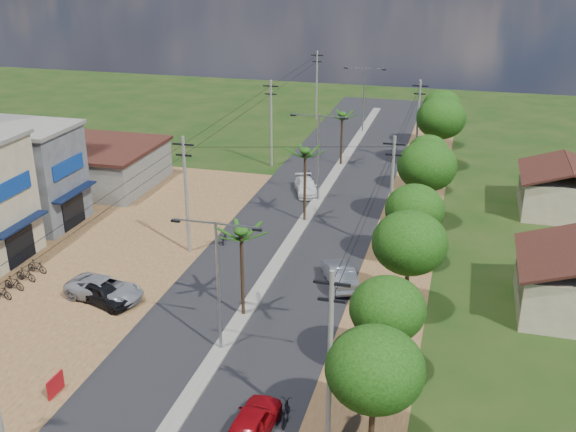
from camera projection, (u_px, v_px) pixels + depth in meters
The scene contains 37 objects.
ground at pixel (221, 351), 38.53m from camera, with size 160.00×160.00×0.00m, color black.
road at pixel (289, 245), 51.95m from camera, with size 12.00×110.00×0.04m, color black.
median at pixel (299, 230), 54.61m from camera, with size 1.00×90.00×0.18m, color #605E56.
dirt_lot_west at pixel (67, 262), 49.31m from camera, with size 18.00×46.00×0.04m, color brown.
dirt_shoulder_east at pixel (400, 258), 49.90m from camera, with size 5.00×90.00×0.03m, color brown.
shophouse_grey at pixel (26, 175), 54.81m from camera, with size 9.00×6.40×8.30m.
low_shed at pixel (102, 166), 64.35m from camera, with size 10.40×10.40×3.95m.
house_east_far at pixel (565, 186), 57.62m from camera, with size 7.60×7.50×4.60m.
tree_east_a at pixel (375, 369), 29.18m from camera, with size 4.40×4.40×6.37m.
tree_east_b at pixel (388, 309), 34.74m from camera, with size 4.00×4.00×5.83m.
tree_east_c at pixel (410, 243), 40.63m from camera, with size 4.60×4.60×6.83m.
tree_east_d at pixel (415, 210), 47.17m from camera, with size 4.20×4.20×6.13m.
tree_east_e at pixel (427, 166), 54.00m from camera, with size 4.80×4.80×7.14m.
tree_east_f at pixel (428, 152), 61.70m from camera, with size 3.80×3.80×5.52m.
tree_east_g at pixel (441, 118), 68.21m from camera, with size 5.00×5.00×7.38m.
tree_east_h at pixel (442, 107), 75.67m from camera, with size 4.40×4.40×6.52m.
palm_median_near at pixel (241, 235), 40.04m from camera, with size 2.00×2.00×6.15m.
palm_median_mid at pixel (305, 154), 54.22m from camera, with size 2.00×2.00×6.55m.
palm_median_far at pixel (342, 117), 68.78m from camera, with size 2.00×2.00×5.85m.
streetlight_near at pixel (218, 276), 36.74m from camera, with size 5.10×0.18×8.00m.
streetlight_mid at pixel (319, 151), 59.12m from camera, with size 5.10×0.18×8.00m.
streetlight_far at pixel (364, 94), 81.49m from camera, with size 5.10×0.18×8.00m.
utility_pole_w_b at pixel (186, 193), 49.18m from camera, with size 1.60×0.24×9.00m.
utility_pole_w_c at pixel (271, 122), 68.87m from camera, with size 1.60×0.24×9.00m.
utility_pole_w_d at pixel (317, 84), 87.67m from camera, with size 1.60×0.24×9.00m.
utility_pole_e_a at pixel (330, 357), 29.56m from camera, with size 1.60×0.24×9.00m.
utility_pole_e_b at pixel (391, 192), 49.26m from camera, with size 1.60×0.24×9.00m.
utility_pole_e_c at pixel (418, 121), 68.95m from camera, with size 1.60×0.24×9.00m.
car_red_near at pixel (252, 423), 31.56m from camera, with size 1.79×4.46×1.52m, color maroon.
car_silver_mid at pixel (340, 275), 45.71m from camera, with size 1.62×4.65×1.53m, color #95979C.
car_white_far at pixel (306, 187), 62.55m from camera, with size 1.86×4.59×1.33m, color silver.
car_parked_silver at pixel (105, 289), 43.84m from camera, with size 2.41×5.22×1.45m, color #95979C.
car_parked_dark at pixel (104, 295), 43.25m from camera, with size 1.64×4.07×1.39m, color black.
moto_rider_east at pixel (285, 412), 32.77m from camera, with size 0.62×1.79×0.94m, color black.
moto_rider_west_a at pixel (224, 238), 52.29m from camera, with size 0.56×1.59×0.84m, color black.
moto_rider_west_b at pixel (308, 176), 65.82m from camera, with size 0.52×1.83×1.10m, color black.
roadside_sign at pixel (56, 385), 34.60m from camera, with size 0.13×1.34×1.11m.
Camera 1 is at (12.26, -30.70, 21.59)m, focal length 42.00 mm.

